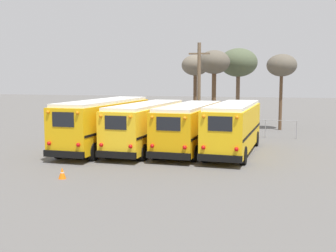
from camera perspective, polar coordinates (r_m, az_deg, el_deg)
name	(u,v)px	position (r m, az deg, el deg)	size (l,w,h in m)	color
ground_plane	(166,152)	(26.82, -0.29, -3.50)	(160.00, 160.00, 0.00)	#5B5956
school_bus_0	(105,122)	(28.05, -8.56, 0.52)	(2.68, 10.73, 3.24)	#EAAA0F
school_bus_1	(147,125)	(27.47, -2.83, 0.20)	(2.72, 10.15, 3.03)	yellow
school_bus_2	(190,125)	(27.10, 3.05, 0.07)	(2.82, 9.90, 2.99)	#E5A00C
school_bus_3	(234,126)	(26.35, 8.88, -0.04)	(2.73, 9.50, 3.10)	yellow
utility_pole	(199,86)	(36.17, 4.21, 5.38)	(1.80, 0.30, 7.64)	brown
bare_tree_0	(282,66)	(39.16, 15.15, 7.81)	(2.66, 2.66, 6.79)	brown
bare_tree_1	(214,64)	(40.92, 6.28, 8.39)	(3.00, 3.00, 7.31)	brown
bare_tree_2	(195,66)	(48.07, 3.72, 8.07)	(3.11, 3.11, 7.28)	brown
bare_tree_3	(238,63)	(44.65, 9.51, 8.39)	(3.92, 3.92, 7.74)	brown
fence_line	(192,123)	(34.45, 3.29, 0.36)	(16.46, 0.06, 1.42)	#939399
traffic_cone	(62,173)	(20.28, -14.14, -6.21)	(0.36, 0.36, 0.53)	orange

